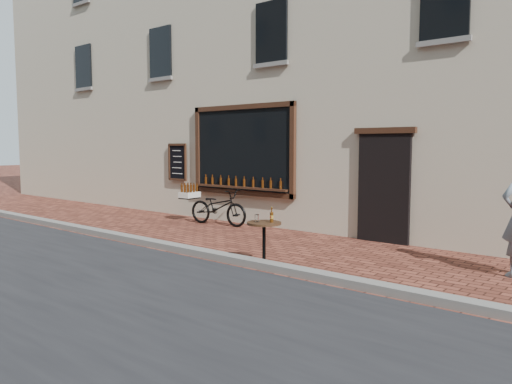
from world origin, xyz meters
The scene contains 5 objects.
ground centered at (0.00, 0.00, 0.00)m, with size 90.00×90.00×0.00m, color #52251A.
kerb centered at (0.00, 0.20, 0.06)m, with size 90.00×0.25×0.12m, color slate.
shop_building centered at (0.00, 6.50, 5.00)m, with size 28.00×6.20×10.00m.
cargo_bicycle centered at (-2.25, 2.90, 0.46)m, with size 2.01×0.75×0.96m.
bistro_table centered at (1.31, 0.35, 0.52)m, with size 0.56×0.56×0.97m.
Camera 1 is at (6.34, -5.88, 1.96)m, focal length 35.00 mm.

